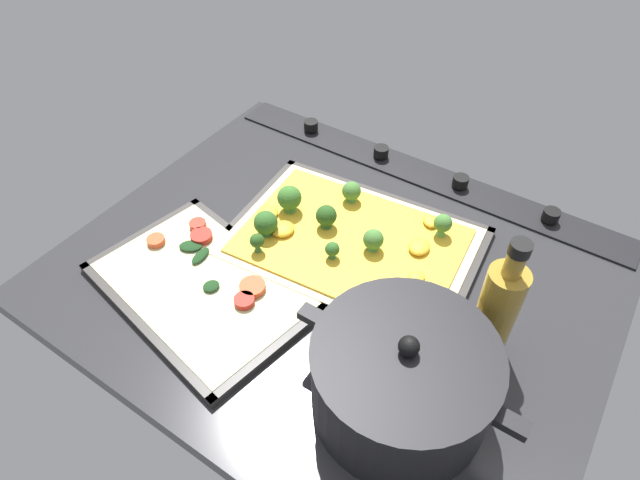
{
  "coord_description": "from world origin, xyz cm",
  "views": [
    {
      "loc": [
        -28.23,
        46.53,
        61.62
      ],
      "look_at": [
        3.16,
        -0.78,
        4.33
      ],
      "focal_mm": 30.14,
      "sensor_mm": 36.0,
      "label": 1
    }
  ],
  "objects_px": {
    "broccoli_pizza": "(348,240)",
    "veggie_pizza_back": "(203,282)",
    "baking_tray_back": "(203,288)",
    "cooking_pot": "(402,379)",
    "oil_bottle": "(497,309)",
    "baking_tray_front": "(350,246)"
  },
  "relations": [
    {
      "from": "broccoli_pizza",
      "to": "veggie_pizza_back",
      "type": "distance_m",
      "value": 0.23
    },
    {
      "from": "broccoli_pizza",
      "to": "baking_tray_back",
      "type": "xyz_separation_m",
      "value": [
        0.13,
        0.19,
        -0.01
      ]
    },
    {
      "from": "broccoli_pizza",
      "to": "cooking_pot",
      "type": "xyz_separation_m",
      "value": [
        -0.19,
        0.2,
        0.04
      ]
    },
    {
      "from": "veggie_pizza_back",
      "to": "oil_bottle",
      "type": "bearing_deg",
      "value": -160.99
    },
    {
      "from": "baking_tray_front",
      "to": "cooking_pot",
      "type": "xyz_separation_m",
      "value": [
        -0.19,
        0.2,
        0.05
      ]
    },
    {
      "from": "cooking_pot",
      "to": "oil_bottle",
      "type": "bearing_deg",
      "value": -112.21
    },
    {
      "from": "broccoli_pizza",
      "to": "veggie_pizza_back",
      "type": "height_order",
      "value": "broccoli_pizza"
    },
    {
      "from": "baking_tray_front",
      "to": "oil_bottle",
      "type": "height_order",
      "value": "oil_bottle"
    },
    {
      "from": "broccoli_pizza",
      "to": "baking_tray_back",
      "type": "height_order",
      "value": "broccoli_pizza"
    },
    {
      "from": "broccoli_pizza",
      "to": "oil_bottle",
      "type": "bearing_deg",
      "value": 167.61
    },
    {
      "from": "baking_tray_back",
      "to": "broccoli_pizza",
      "type": "bearing_deg",
      "value": -124.94
    },
    {
      "from": "baking_tray_back",
      "to": "oil_bottle",
      "type": "bearing_deg",
      "value": -160.34
    },
    {
      "from": "baking_tray_back",
      "to": "oil_bottle",
      "type": "relative_size",
      "value": 1.84
    },
    {
      "from": "baking_tray_front",
      "to": "baking_tray_back",
      "type": "distance_m",
      "value": 0.24
    },
    {
      "from": "baking_tray_back",
      "to": "cooking_pot",
      "type": "distance_m",
      "value": 0.33
    },
    {
      "from": "baking_tray_front",
      "to": "baking_tray_back",
      "type": "bearing_deg",
      "value": 54.64
    },
    {
      "from": "veggie_pizza_back",
      "to": "cooking_pot",
      "type": "distance_m",
      "value": 0.33
    },
    {
      "from": "broccoli_pizza",
      "to": "cooking_pot",
      "type": "distance_m",
      "value": 0.28
    },
    {
      "from": "oil_bottle",
      "to": "cooking_pot",
      "type": "bearing_deg",
      "value": 67.79
    },
    {
      "from": "baking_tray_back",
      "to": "cooking_pot",
      "type": "relative_size",
      "value": 1.27
    },
    {
      "from": "broccoli_pizza",
      "to": "cooking_pot",
      "type": "height_order",
      "value": "cooking_pot"
    },
    {
      "from": "oil_bottle",
      "to": "baking_tray_back",
      "type": "bearing_deg",
      "value": 19.66
    }
  ]
}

